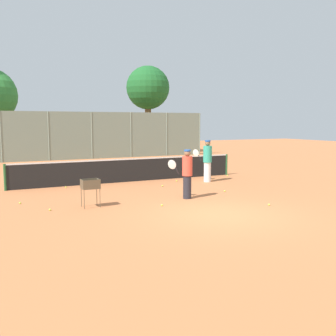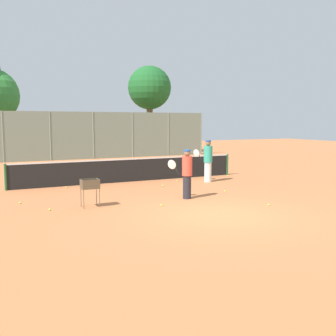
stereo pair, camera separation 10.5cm
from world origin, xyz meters
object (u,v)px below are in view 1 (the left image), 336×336
Objects in this scene: parked_car at (52,147)px; ball_cart at (90,186)px; tennis_net at (130,170)px; player_red_cap at (207,160)px; player_white_outfit at (187,173)px.

ball_cart is at bearing -97.13° from parked_car.
player_red_cap is at bearing -27.10° from tennis_net.
player_white_outfit is 1.93× the size of ball_cart.
player_white_outfit is at bearing 98.01° from player_red_cap.
player_red_cap is at bearing -78.54° from parked_car.
player_red_cap is (2.77, 3.04, 0.08)m from player_white_outfit.
tennis_net is at bearing 55.39° from ball_cart.
player_red_cap reaches higher than parked_car.
tennis_net is 6.13× the size of player_white_outfit.
parked_car is at bearing 91.77° from tennis_net.
player_white_outfit reaches higher than parked_car.
ball_cart is 21.00m from parked_car.
parked_car is at bearing 82.87° from ball_cart.
parked_car is (-0.50, 16.33, 0.10)m from tennis_net.
ball_cart is at bearing 27.89° from player_white_outfit.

